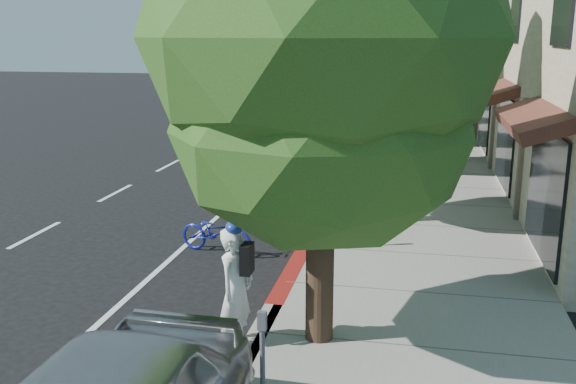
% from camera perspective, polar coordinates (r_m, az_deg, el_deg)
% --- Properties ---
extents(ground, '(120.00, 120.00, 0.00)m').
position_cam_1_polar(ground, '(11.52, -0.19, -8.67)').
color(ground, black).
rests_on(ground, ground).
extents(sidewalk, '(4.60, 56.00, 0.15)m').
position_cam_1_polar(sidewalk, '(18.92, 11.58, 0.33)').
color(sidewalk, gray).
rests_on(sidewalk, ground).
extents(curb, '(0.30, 56.00, 0.15)m').
position_cam_1_polar(curb, '(19.04, 4.66, 0.66)').
color(curb, '#9E998E').
rests_on(curb, ground).
extents(curb_red_segment, '(0.32, 4.00, 0.15)m').
position_cam_1_polar(curb_red_segment, '(12.40, 0.75, -6.61)').
color(curb_red_segment, maroon).
rests_on(curb_red_segment, ground).
extents(street_tree_0, '(4.80, 4.80, 7.09)m').
position_cam_1_polar(street_tree_0, '(8.51, 3.10, 12.89)').
color(street_tree_0, black).
rests_on(street_tree_0, ground).
extents(street_tree_1, '(4.26, 4.26, 7.37)m').
position_cam_1_polar(street_tree_1, '(14.47, 6.71, 14.52)').
color(street_tree_1, black).
rests_on(street_tree_1, ground).
extents(street_tree_2, '(4.04, 4.04, 7.00)m').
position_cam_1_polar(street_tree_2, '(20.46, 8.17, 13.64)').
color(street_tree_2, black).
rests_on(street_tree_2, ground).
extents(street_tree_3, '(5.70, 5.70, 7.80)m').
position_cam_1_polar(street_tree_3, '(26.45, 9.00, 14.13)').
color(street_tree_3, black).
rests_on(street_tree_3, ground).
extents(street_tree_4, '(4.36, 4.36, 7.85)m').
position_cam_1_polar(street_tree_4, '(32.45, 9.53, 14.63)').
color(street_tree_4, black).
rests_on(street_tree_4, ground).
extents(street_tree_5, '(4.69, 4.69, 7.38)m').
position_cam_1_polar(street_tree_5, '(38.44, 9.85, 13.84)').
color(street_tree_5, black).
rests_on(street_tree_5, ground).
extents(cyclist, '(0.61, 0.76, 1.83)m').
position_cam_1_polar(cyclist, '(9.12, -4.63, -8.74)').
color(cyclist, white).
rests_on(cyclist, ground).
extents(bicycle, '(1.75, 0.97, 0.87)m').
position_cam_1_polar(bicycle, '(13.31, -6.38, -3.61)').
color(bicycle, '#17209F').
rests_on(bicycle, ground).
extents(silver_suv, '(2.99, 5.41, 1.43)m').
position_cam_1_polar(silver_suv, '(16.56, 1.94, 0.96)').
color(silver_suv, '#AFAEB3').
rests_on(silver_suv, ground).
extents(dark_sedan, '(2.15, 4.87, 1.56)m').
position_cam_1_polar(dark_sedan, '(20.23, -1.17, 3.52)').
color(dark_sedan, '#212326').
rests_on(dark_sedan, ground).
extents(white_pickup, '(2.12, 4.99, 1.44)m').
position_cam_1_polar(white_pickup, '(27.18, 5.13, 6.01)').
color(white_pickup, silver).
rests_on(white_pickup, ground).
extents(dark_suv_far, '(2.26, 5.49, 1.86)m').
position_cam_1_polar(dark_suv_far, '(38.19, 7.03, 8.55)').
color(dark_suv_far, black).
rests_on(dark_suv_far, ground).
extents(pedestrian, '(0.96, 0.81, 1.74)m').
position_cam_1_polar(pedestrian, '(21.05, 14.24, 4.17)').
color(pedestrian, black).
rests_on(pedestrian, sidewalk).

